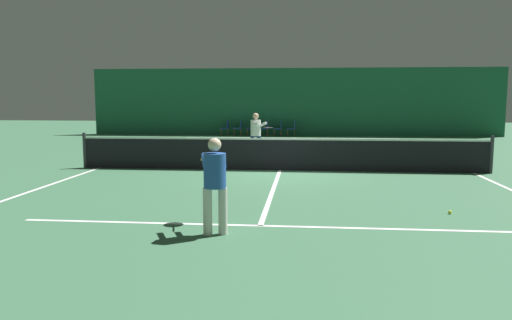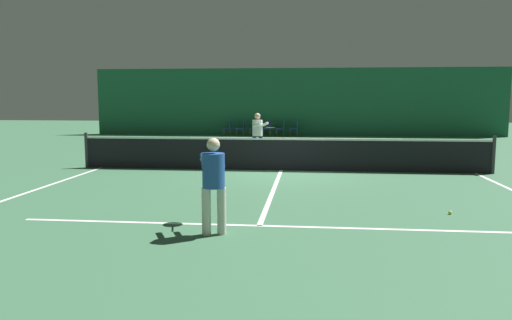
{
  "view_description": "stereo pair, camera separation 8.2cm",
  "coord_description": "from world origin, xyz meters",
  "views": [
    {
      "loc": [
        0.73,
        -14.49,
        2.13
      ],
      "look_at": [
        -0.26,
        -4.5,
        0.87
      ],
      "focal_mm": 35.0,
      "sensor_mm": 36.0,
      "label": 1
    },
    {
      "loc": [
        0.81,
        -14.48,
        2.13
      ],
      "look_at": [
        -0.26,
        -4.5,
        0.87
      ],
      "focal_mm": 35.0,
      "sensor_mm": 36.0,
      "label": 2
    }
  ],
  "objects": [
    {
      "name": "courtside_chair_2",
      "position": [
        -2.23,
        13.21,
        0.49
      ],
      "size": [
        0.44,
        0.44,
        0.84
      ],
      "rotation": [
        0.0,
        0.0,
        -1.57
      ],
      "color": "brown",
      "rests_on": "ground"
    },
    {
      "name": "courtside_chair_3",
      "position": [
        -1.48,
        13.21,
        0.49
      ],
      "size": [
        0.44,
        0.44,
        0.84
      ],
      "rotation": [
        0.0,
        0.0,
        -1.57
      ],
      "color": "brown",
      "rests_on": "ground"
    },
    {
      "name": "courtside_chair_1",
      "position": [
        -2.98,
        13.21,
        0.49
      ],
      "size": [
        0.44,
        0.44,
        0.84
      ],
      "rotation": [
        0.0,
        0.0,
        -1.57
      ],
      "color": "brown",
      "rests_on": "ground"
    },
    {
      "name": "player_far",
      "position": [
        -1.01,
        3.1,
        0.92
      ],
      "size": [
        0.98,
        1.3,
        1.58
      ],
      "rotation": [
        0.0,
        0.0,
        -1.02
      ],
      "color": "navy",
      "rests_on": "ground"
    },
    {
      "name": "court_line_service_near",
      "position": [
        0.0,
        -6.4,
        0.0
      ],
      "size": [
        8.25,
        0.1,
        0.0
      ],
      "color": "white",
      "rests_on": "ground"
    },
    {
      "name": "court_line_centre",
      "position": [
        0.0,
        0.0,
        0.0
      ],
      "size": [
        0.1,
        12.8,
        0.0
      ],
      "color": "white",
      "rests_on": "ground"
    },
    {
      "name": "tennis_net",
      "position": [
        0.0,
        0.0,
        0.51
      ],
      "size": [
        12.0,
        0.1,
        1.07
      ],
      "color": "black",
      "rests_on": "ground"
    },
    {
      "name": "courtside_chair_0",
      "position": [
        -3.73,
        13.21,
        0.49
      ],
      "size": [
        0.44,
        0.44,
        0.84
      ],
      "rotation": [
        0.0,
        0.0,
        -1.57
      ],
      "color": "brown",
      "rests_on": "ground"
    },
    {
      "name": "courtside_chair_4",
      "position": [
        -0.73,
        13.21,
        0.49
      ],
      "size": [
        0.44,
        0.44,
        0.84
      ],
      "rotation": [
        0.0,
        0.0,
        -1.57
      ],
      "color": "brown",
      "rests_on": "ground"
    },
    {
      "name": "tennis_ball",
      "position": [
        3.4,
        -5.21,
        0.03
      ],
      "size": [
        0.07,
        0.07,
        0.07
      ],
      "color": "#D1DB33",
      "rests_on": "ground"
    },
    {
      "name": "court_line_sideline_right",
      "position": [
        5.5,
        0.0,
        0.0
      ],
      "size": [
        0.1,
        23.8,
        0.0
      ],
      "color": "white",
      "rests_on": "ground"
    },
    {
      "name": "player_near",
      "position": [
        -0.66,
        -6.96,
        0.88
      ],
      "size": [
        0.66,
        1.33,
        1.52
      ],
      "rotation": [
        0.0,
        0.0,
        1.84
      ],
      "color": "beige",
      "rests_on": "ground"
    },
    {
      "name": "courtside_chair_5",
      "position": [
        0.02,
        13.21,
        0.49
      ],
      "size": [
        0.44,
        0.44,
        0.84
      ],
      "rotation": [
        0.0,
        0.0,
        -1.57
      ],
      "color": "brown",
      "rests_on": "ground"
    },
    {
      "name": "ground_plane",
      "position": [
        0.0,
        0.0,
        0.0
      ],
      "size": [
        60.0,
        60.0,
        0.0
      ],
      "primitive_type": "plane",
      "color": "#386647"
    },
    {
      "name": "court_line_sideline_left",
      "position": [
        -5.5,
        0.0,
        0.0
      ],
      "size": [
        0.1,
        23.8,
        0.0
      ],
      "color": "white",
      "rests_on": "ground"
    },
    {
      "name": "court_line_service_far",
      "position": [
        0.0,
        6.4,
        0.0
      ],
      "size": [
        8.25,
        0.1,
        0.0
      ],
      "color": "white",
      "rests_on": "ground"
    },
    {
      "name": "backdrop_curtain",
      "position": [
        0.0,
        13.76,
        1.88
      ],
      "size": [
        23.0,
        0.12,
        3.77
      ],
      "color": "#1E5B3D",
      "rests_on": "ground"
    },
    {
      "name": "court_line_baseline_far",
      "position": [
        0.0,
        11.9,
        0.0
      ],
      "size": [
        11.0,
        0.1,
        0.0
      ],
      "color": "white",
      "rests_on": "ground"
    }
  ]
}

